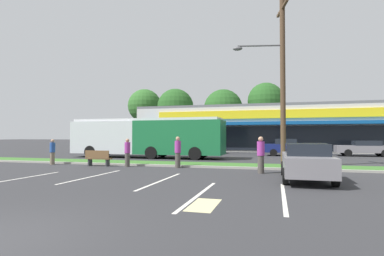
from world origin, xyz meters
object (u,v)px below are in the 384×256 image
Objects in this scene: city_bus at (146,137)px; pedestrian_near_bench at (178,152)px; car_0 at (93,145)px; pedestrian_far at (261,155)px; bus_stop_bench at (98,158)px; car_5 at (288,147)px; car_1 at (202,146)px; car_4 at (306,161)px; utility_pole at (280,76)px; pedestrian_by_pole at (52,152)px; pedestrian_mid at (127,153)px; car_2 at (364,148)px; car_3 at (155,146)px.

pedestrian_near_bench is at bearing 126.99° from city_bus.
pedestrian_far is at bearing 142.47° from car_0.
car_0 is at bearing -55.28° from bus_stop_bench.
pedestrian_near_bench reaches higher than car_5.
car_1 is 19.16m from car_4.
utility_pole is 12.32m from city_bus.
car_4 is at bearing 166.47° from bus_stop_bench.
car_1 is at bearing 41.97° from pedestrian_by_pole.
pedestrian_by_pole is 0.90× the size of pedestrian_far.
pedestrian_near_bench reaches higher than pedestrian_mid.
car_1 is at bearing -101.70° from bus_stop_bench.
car_2 is 18.13m from car_4.
utility_pole is 17.16m from car_3.
city_bus is at bearing -74.06° from car_3.
pedestrian_far is (6.70, -15.29, 0.14)m from car_1.
pedestrian_far reaches higher than pedestrian_near_bench.
car_0 is at bearing 51.87° from car_4.
car_3 is at bearing 40.04° from car_4.
car_2 reaches higher than bus_stop_bench.
car_4 is (-6.42, -16.96, 0.06)m from car_2.
bus_stop_bench is 0.89× the size of pedestrian_far.
car_2 is (7.36, 12.09, -4.55)m from utility_pole.
car_2 is 21.37m from pedestrian_mid.
pedestrian_near_bench reaches higher than car_4.
car_3 is (-4.71, -1.26, -0.00)m from car_1.
car_2 is 6.72m from car_5.
car_4 is 2.65m from pedestrian_far.
bus_stop_bench is 9.72m from pedestrian_far.
pedestrian_mid reaches higher than car_0.
pedestrian_near_bench is (14.53, -13.44, 0.11)m from car_0.
car_1 is 16.69m from pedestrian_far.
car_4 is 2.57× the size of pedestrian_far.
city_bus is 7.88m from car_1.
pedestrian_mid is at bearing -23.37° from pedestrian_by_pole.
car_5 is 2.32× the size of pedestrian_near_bench.
bus_stop_bench is 13.19m from car_3.
pedestrian_by_pole is at bearing 52.10° from pedestrian_far.
utility_pole is 15.14m from car_1.
car_4 is (11.62, -9.90, -0.98)m from city_bus.
bus_stop_bench is at bearing -168.92° from utility_pole.
utility_pole is 6.11× the size of pedestrian_by_pole.
utility_pole is 7.39m from pedestrian_near_bench.
car_1 is 2.47× the size of pedestrian_mid.
pedestrian_far is (-8.34, -15.13, 0.17)m from car_2.
pedestrian_mid is at bearing 40.97° from car_2.
car_3 is 14.35m from pedestrian_near_bench.
pedestrian_far reaches higher than car_3.
utility_pole is 11.85m from bus_stop_bench.
car_0 reaches higher than bus_stop_bench.
utility_pole is at bearing 10.86° from car_4.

